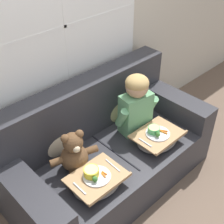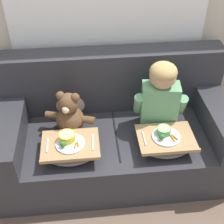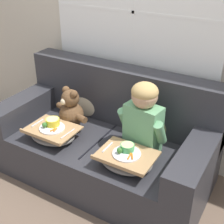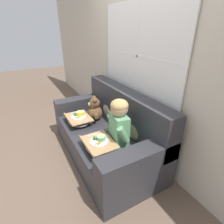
{
  "view_description": "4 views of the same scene",
  "coord_description": "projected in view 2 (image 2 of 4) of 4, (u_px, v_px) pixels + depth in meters",
  "views": [
    {
      "loc": [
        -1.37,
        -1.46,
        2.29
      ],
      "look_at": [
        0.12,
        0.11,
        0.69
      ],
      "focal_mm": 50.0,
      "sensor_mm": 36.0,
      "label": 1
    },
    {
      "loc": [
        -0.22,
        -1.86,
        2.13
      ],
      "look_at": [
        -0.03,
        -0.05,
        0.64
      ],
      "focal_mm": 50.0,
      "sensor_mm": 36.0,
      "label": 2
    },
    {
      "loc": [
        1.22,
        -1.9,
        1.91
      ],
      "look_at": [
        0.06,
        0.05,
        0.66
      ],
      "focal_mm": 50.0,
      "sensor_mm": 36.0,
      "label": 3
    },
    {
      "loc": [
        1.9,
        -0.9,
        1.7
      ],
      "look_at": [
        0.04,
        0.12,
        0.68
      ],
      "focal_mm": 28.0,
      "sensor_mm": 36.0,
      "label": 4
    }
  ],
  "objects": [
    {
      "name": "ground_plane",
      "position": [
        115.0,
        164.0,
        2.8
      ],
      "size": [
        14.0,
        14.0,
        0.0
      ],
      "primitive_type": "plane",
      "color": "brown"
    },
    {
      "name": "couch",
      "position": [
        114.0,
        131.0,
        2.65
      ],
      "size": [
        1.87,
        0.92,
        0.94
      ],
      "color": "#2D2D33",
      "rests_on": "ground_plane"
    },
    {
      "name": "throw_pillow_behind_child",
      "position": [
        153.0,
        92.0,
        2.68
      ],
      "size": [
        0.34,
        0.16,
        0.35
      ],
      "color": "tan",
      "rests_on": "couch"
    },
    {
      "name": "throw_pillow_behind_teddy",
      "position": [
        70.0,
        97.0,
        2.63
      ],
      "size": [
        0.33,
        0.16,
        0.34
      ],
      "color": "#C1B293",
      "rests_on": "couch"
    },
    {
      "name": "child_figure",
      "position": [
        161.0,
        93.0,
        2.4
      ],
      "size": [
        0.43,
        0.22,
        0.58
      ],
      "color": "#66A370",
      "rests_on": "couch"
    },
    {
      "name": "teddy_bear",
      "position": [
        70.0,
        116.0,
        2.44
      ],
      "size": [
        0.4,
        0.29,
        0.37
      ],
      "color": "brown",
      "rests_on": "couch"
    },
    {
      "name": "lap_tray_child",
      "position": [
        165.0,
        142.0,
        2.36
      ],
      "size": [
        0.43,
        0.33,
        0.17
      ],
      "color": "slate",
      "rests_on": "child_figure"
    },
    {
      "name": "lap_tray_teddy",
      "position": [
        71.0,
        148.0,
        2.3
      ],
      "size": [
        0.42,
        0.33,
        0.18
      ],
      "color": "slate",
      "rests_on": "teddy_bear"
    }
  ]
}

